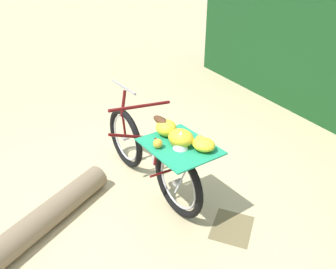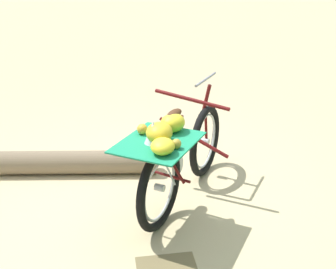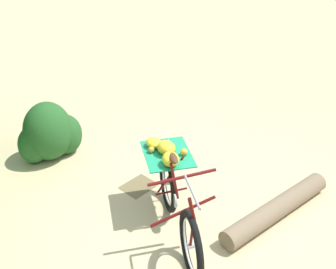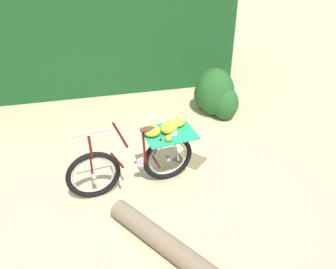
% 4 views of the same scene
% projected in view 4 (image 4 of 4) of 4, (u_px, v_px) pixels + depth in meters
% --- Properties ---
extents(ground_plane, '(60.00, 60.00, 0.00)m').
position_uv_depth(ground_plane, '(150.00, 187.00, 5.22)').
color(ground_plane, '#C6B284').
extents(foliage_hedge, '(4.75, 5.04, 2.15)m').
position_uv_depth(foliage_hedge, '(81.00, 38.00, 7.26)').
color(foliage_hedge, '#19471E').
rests_on(foliage_hedge, ground_plane).
extents(bicycle, '(1.25, 1.64, 1.03)m').
position_uv_depth(bicycle, '(141.00, 156.00, 5.00)').
color(bicycle, black).
rests_on(bicycle, ground_plane).
extents(fallen_log, '(1.75, 0.48, 0.24)m').
position_uv_depth(fallen_log, '(168.00, 245.00, 4.22)').
color(fallen_log, '#7F6B51').
rests_on(fallen_log, ground_plane).
extents(shrub_cluster, '(0.94, 0.64, 0.90)m').
position_uv_depth(shrub_cluster, '(215.00, 95.00, 6.73)').
color(shrub_cluster, '#235623').
rests_on(shrub_cluster, ground_plane).
extents(leaf_litter_patch, '(0.44, 0.36, 0.01)m').
position_uv_depth(leaf_litter_patch, '(190.00, 159.00, 5.76)').
color(leaf_litter_patch, olive).
rests_on(leaf_litter_patch, ground_plane).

